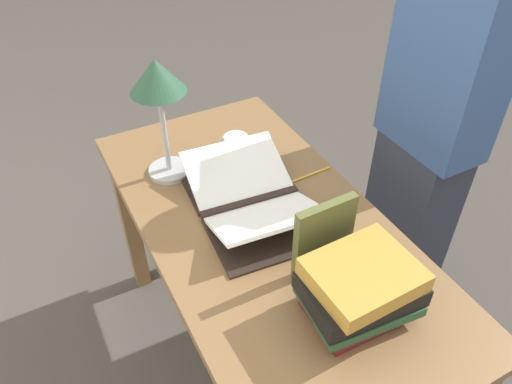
% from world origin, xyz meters
% --- Properties ---
extents(ground_plane, '(12.00, 12.00, 0.00)m').
position_xyz_m(ground_plane, '(0.00, 0.00, 0.00)').
color(ground_plane, '#47423D').
extents(reading_desk, '(1.34, 0.67, 0.76)m').
position_xyz_m(reading_desk, '(0.00, 0.00, 0.65)').
color(reading_desk, brown).
rests_on(reading_desk, ground_plane).
extents(open_book, '(0.53, 0.37, 0.10)m').
position_xyz_m(open_book, '(0.09, -0.00, 0.79)').
color(open_book, black).
rests_on(open_book, reading_desk).
extents(book_stack_tall, '(0.21, 0.28, 0.16)m').
position_xyz_m(book_stack_tall, '(-0.38, -0.05, 0.85)').
color(book_stack_tall, maroon).
rests_on(book_stack_tall, reading_desk).
extents(book_standing_upright, '(0.03, 0.17, 0.22)m').
position_xyz_m(book_standing_upright, '(-0.22, -0.05, 0.87)').
color(book_standing_upright, brown).
rests_on(book_standing_upright, reading_desk).
extents(reading_lamp, '(0.17, 0.17, 0.40)m').
position_xyz_m(reading_lamp, '(0.36, 0.16, 1.07)').
color(reading_lamp, '#ADADB2').
rests_on(reading_lamp, reading_desk).
extents(coffee_mug, '(0.11, 0.08, 0.09)m').
position_xyz_m(coffee_mug, '(0.33, -0.07, 0.81)').
color(coffee_mug, white).
rests_on(coffee_mug, reading_desk).
extents(pencil, '(0.01, 0.16, 0.01)m').
position_xyz_m(pencil, '(0.13, -0.24, 0.76)').
color(pencil, gold).
rests_on(pencil, reading_desk).
extents(person_reader, '(0.36, 0.22, 1.61)m').
position_xyz_m(person_reader, '(0.08, -0.70, 0.79)').
color(person_reader, '#2D3342').
rests_on(person_reader, ground_plane).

